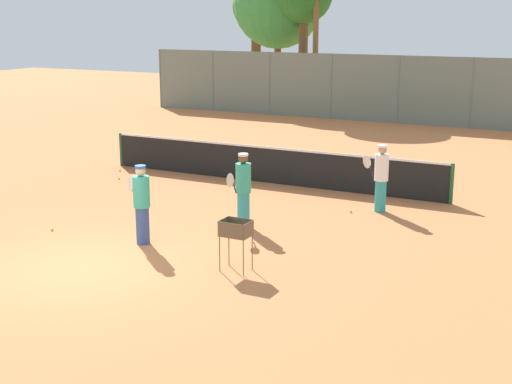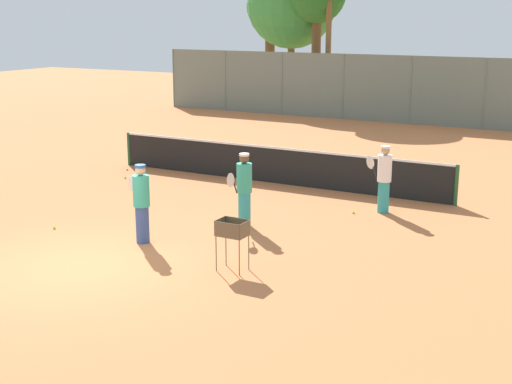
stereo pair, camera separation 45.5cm
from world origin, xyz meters
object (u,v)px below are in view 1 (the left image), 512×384
(player_red_cap, at_px, (142,203))
(player_yellow_shirt, at_px, (243,189))
(tennis_net, at_px, (268,164))
(ball_cart, at_px, (236,232))
(player_white_outfit, at_px, (381,177))

(player_red_cap, distance_m, player_yellow_shirt, 2.48)
(tennis_net, relative_size, ball_cart, 10.68)
(player_white_outfit, xyz_separation_m, player_yellow_shirt, (-2.41, -2.70, 0.02))
(player_white_outfit, bearing_deg, ball_cart, 106.17)
(tennis_net, distance_m, player_white_outfit, 4.16)
(player_yellow_shirt, bearing_deg, player_white_outfit, 142.81)
(player_yellow_shirt, bearing_deg, ball_cart, 30.09)
(player_white_outfit, height_order, player_red_cap, player_red_cap)
(player_red_cap, height_order, player_yellow_shirt, player_yellow_shirt)
(player_red_cap, height_order, ball_cart, player_red_cap)
(player_red_cap, xyz_separation_m, ball_cart, (2.57, -0.55, -0.12))
(tennis_net, bearing_deg, player_red_cap, -88.69)
(player_yellow_shirt, height_order, ball_cart, player_yellow_shirt)
(player_red_cap, xyz_separation_m, player_yellow_shirt, (1.31, 2.11, 0.00))
(player_red_cap, bearing_deg, tennis_net, -60.68)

